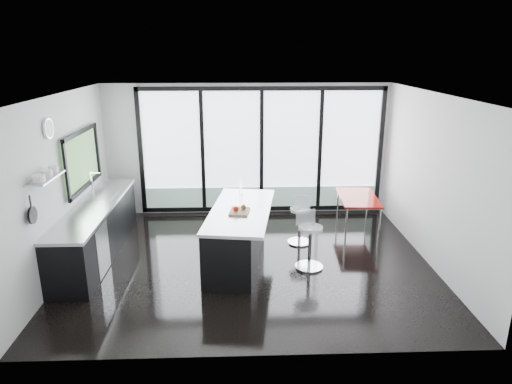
{
  "coord_description": "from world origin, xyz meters",
  "views": [
    {
      "loc": [
        -0.18,
        -7.05,
        3.46
      ],
      "look_at": [
        0.1,
        0.3,
        1.15
      ],
      "focal_mm": 32.0,
      "sensor_mm": 36.0,
      "label": 1
    }
  ],
  "objects_px": {
    "island": "(237,235)",
    "bar_stool_far": "(300,226)",
    "bar_stool_near": "(310,247)",
    "red_table": "(357,213)"
  },
  "relations": [
    {
      "from": "bar_stool_far",
      "to": "island",
      "type": "bearing_deg",
      "value": -131.44
    },
    {
      "from": "island",
      "to": "bar_stool_far",
      "type": "bearing_deg",
      "value": 30.69
    },
    {
      "from": "island",
      "to": "red_table",
      "type": "bearing_deg",
      "value": 29.34
    },
    {
      "from": "bar_stool_far",
      "to": "red_table",
      "type": "bearing_deg",
      "value": 45.92
    },
    {
      "from": "bar_stool_near",
      "to": "island",
      "type": "bearing_deg",
      "value": 142.05
    },
    {
      "from": "island",
      "to": "bar_stool_near",
      "type": "bearing_deg",
      "value": -15.2
    },
    {
      "from": "island",
      "to": "bar_stool_far",
      "type": "height_order",
      "value": "island"
    },
    {
      "from": "bar_stool_near",
      "to": "bar_stool_far",
      "type": "distance_m",
      "value": 1.01
    },
    {
      "from": "island",
      "to": "bar_stool_near",
      "type": "distance_m",
      "value": 1.24
    },
    {
      "from": "bar_stool_near",
      "to": "red_table",
      "type": "distance_m",
      "value": 2.07
    }
  ]
}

